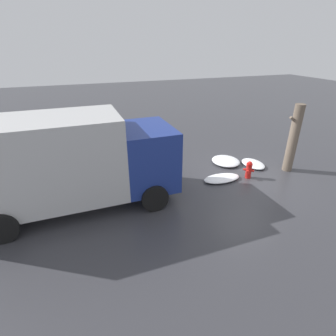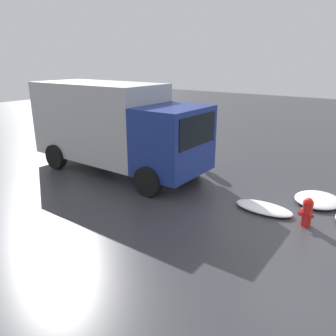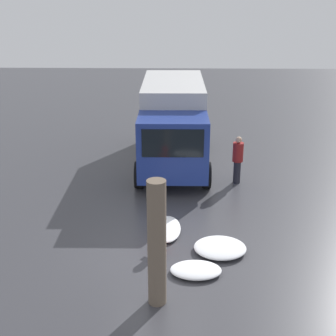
{
  "view_description": "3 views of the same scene",
  "coord_description": "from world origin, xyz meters",
  "px_view_note": "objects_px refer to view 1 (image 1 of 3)",
  "views": [
    {
      "loc": [
        6.33,
        7.83,
        5.02
      ],
      "look_at": [
        3.67,
        0.5,
        1.27
      ],
      "focal_mm": 28.0,
      "sensor_mm": 36.0,
      "label": 1
    },
    {
      "loc": [
        -1.58,
        7.71,
        3.83
      ],
      "look_at": [
        3.94,
        0.31,
        0.78
      ],
      "focal_mm": 35.0,
      "sensor_mm": 36.0,
      "label": 2
    },
    {
      "loc": [
        -10.47,
        -0.46,
        6.35
      ],
      "look_at": [
        2.55,
        -0.16,
        1.36
      ],
      "focal_mm": 50.0,
      "sensor_mm": 36.0,
      "label": 3
    }
  ],
  "objects_px": {
    "delivery_truck": "(68,161)",
    "fire_hydrant": "(249,169)",
    "tree_trunk": "(293,139)",
    "pedestrian": "(120,150)"
  },
  "relations": [
    {
      "from": "delivery_truck",
      "to": "fire_hydrant",
      "type": "bearing_deg",
      "value": 87.21
    },
    {
      "from": "tree_trunk",
      "to": "pedestrian",
      "type": "xyz_separation_m",
      "value": [
        6.75,
        -2.48,
        -0.52
      ]
    },
    {
      "from": "tree_trunk",
      "to": "pedestrian",
      "type": "distance_m",
      "value": 7.21
    },
    {
      "from": "pedestrian",
      "to": "fire_hydrant",
      "type": "bearing_deg",
      "value": 17.54
    },
    {
      "from": "delivery_truck",
      "to": "pedestrian",
      "type": "distance_m",
      "value": 3.12
    },
    {
      "from": "fire_hydrant",
      "to": "pedestrian",
      "type": "xyz_separation_m",
      "value": [
        4.71,
        -2.52,
        0.55
      ]
    },
    {
      "from": "pedestrian",
      "to": "delivery_truck",
      "type": "bearing_deg",
      "value": -86.12
    },
    {
      "from": "fire_hydrant",
      "to": "pedestrian",
      "type": "relative_size",
      "value": 0.43
    },
    {
      "from": "tree_trunk",
      "to": "fire_hydrant",
      "type": "bearing_deg",
      "value": 1.18
    },
    {
      "from": "fire_hydrant",
      "to": "delivery_truck",
      "type": "relative_size",
      "value": 0.11
    }
  ]
}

